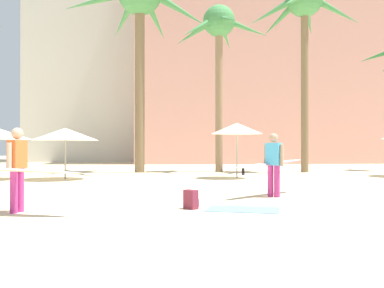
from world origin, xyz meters
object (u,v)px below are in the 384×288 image
palm_tree_far_right (219,35)px  person_far_left (15,168)px  palm_tree_center (304,12)px  cafe_umbrella_2 (65,134)px  beach_towel (243,209)px  palm_tree_far_left (139,7)px  backpack (191,200)px  person_near_left (272,163)px  cafe_umbrella_3 (237,129)px

palm_tree_far_right → person_far_left: (-6.11, -14.51, -6.52)m
palm_tree_far_right → person_far_left: palm_tree_far_right is taller
palm_tree_center → cafe_umbrella_2: bearing=-159.7°
palm_tree_far_right → person_far_left: 17.05m
palm_tree_far_right → beach_towel: (-1.36, -14.30, -7.45)m
palm_tree_far_left → cafe_umbrella_2: 8.93m
palm_tree_far_right → backpack: size_ratio=21.62×
palm_tree_center → beach_towel: 17.01m
beach_towel → palm_tree_far_left: bearing=101.8°
cafe_umbrella_2 → beach_towel: 11.04m
palm_tree_far_right → person_near_left: bearing=-90.4°
palm_tree_far_left → cafe_umbrella_3: (4.45, -4.68, -6.67)m
palm_tree_far_left → cafe_umbrella_2: size_ratio=3.88×
palm_tree_center → palm_tree_far_left: bearing=176.1°
palm_tree_center → beach_towel: (-5.85, -13.51, -8.52)m
cafe_umbrella_3 → beach_towel: bearing=-99.0°
palm_tree_far_left → beach_towel: 16.89m
palm_tree_center → palm_tree_far_right: palm_tree_center is taller
palm_tree_center → person_far_left: bearing=-127.7°
cafe_umbrella_3 → person_far_left: bearing=-123.0°
person_far_left → person_near_left: person_far_left is taller
cafe_umbrella_2 → cafe_umbrella_3: bearing=1.7°
palm_tree_center → person_far_left: palm_tree_center is taller
palm_tree_far_left → person_far_left: (-1.80, -14.32, -7.88)m
palm_tree_far_left → palm_tree_far_right: (4.31, 0.19, -1.36)m
cafe_umbrella_2 → backpack: bearing=-62.8°
person_far_left → person_near_left: 6.61m
person_far_left → person_near_left: (6.03, 2.69, -0.01)m
cafe_umbrella_3 → person_near_left: cafe_umbrella_3 is taller
palm_tree_far_left → backpack: bearing=-82.5°
palm_tree_center → beach_towel: palm_tree_center is taller
palm_tree_far_right → backpack: (-2.47, -14.12, -7.26)m
palm_tree_center → cafe_umbrella_3: palm_tree_center is taller
palm_tree_far_left → beach_towel: size_ratio=6.92×
cafe_umbrella_2 → person_near_left: size_ratio=1.07×
person_near_left → beach_towel: bearing=-162.1°
beach_towel → backpack: (-1.11, 0.19, 0.19)m
person_far_left → cafe_umbrella_3: bearing=76.1°
beach_towel → person_far_left: size_ratio=0.51×
palm_tree_far_right → person_near_left: (-0.08, -11.83, -6.54)m
beach_towel → palm_tree_center: bearing=66.6°
cafe_umbrella_2 → palm_tree_far_right: bearing=35.5°
cafe_umbrella_2 → beach_towel: bearing=-58.0°
beach_towel → cafe_umbrella_2: bearing=122.0°
cafe_umbrella_3 → beach_towel: (-1.50, -9.43, -2.14)m
person_far_left → cafe_umbrella_2: bearing=115.2°
palm_tree_far_left → backpack: palm_tree_far_left is taller
person_near_left → palm_tree_far_left: bearing=65.2°
palm_tree_far_left → palm_tree_center: palm_tree_far_left is taller
beach_towel → palm_tree_far_right: bearing=84.6°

